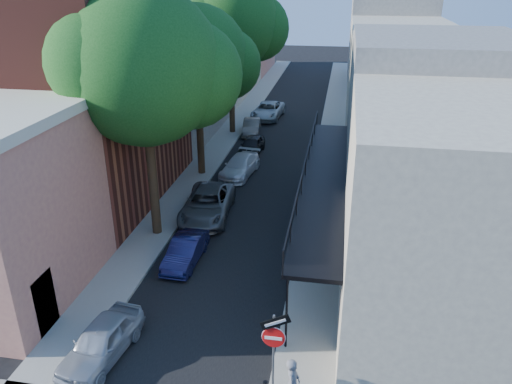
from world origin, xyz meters
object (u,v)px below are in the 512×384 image
at_px(oak_near, 155,69).
at_px(oak_mid, 204,60).
at_px(oak_far, 237,23).
at_px(parked_car_g, 268,110).
at_px(parked_car_a, 101,341).
at_px(parked_car_c, 207,204).
at_px(parked_car_e, 252,145).
at_px(pedestrian, 293,384).
at_px(parked_car_b, 185,251).
at_px(sign_post, 274,341).
at_px(parked_car_d, 240,166).
at_px(parked_car_f, 252,127).

height_order(oak_near, oak_mid, oak_near).
bearing_deg(oak_far, parked_car_g, 69.96).
xyz_separation_m(parked_car_a, parked_car_c, (0.72, 10.65, 0.08)).
bearing_deg(oak_mid, oak_far, 89.59).
height_order(oak_near, parked_car_c, oak_near).
bearing_deg(oak_near, parked_car_e, 80.79).
relative_size(parked_car_e, pedestrian, 2.06).
relative_size(oak_mid, parked_car_b, 2.99).
bearing_deg(sign_post, oak_far, 103.91).
distance_m(oak_near, parked_car_g, 22.80).
distance_m(oak_far, parked_car_d, 11.98).
xyz_separation_m(oak_near, parked_car_b, (1.71, -2.52, -7.32)).
relative_size(parked_car_c, parked_car_g, 1.03).
relative_size(oak_near, pedestrian, 6.70).
bearing_deg(parked_car_e, parked_car_a, -90.85).
bearing_deg(sign_post, oak_near, 125.09).
distance_m(parked_car_f, parked_car_g, 4.91).
height_order(sign_post, parked_car_d, sign_post).
bearing_deg(parked_car_b, oak_far, 96.72).
distance_m(oak_far, parked_car_a, 26.77).
xyz_separation_m(parked_car_c, pedestrian, (5.66, -11.78, 0.27)).
height_order(oak_mid, parked_car_f, oak_mid).
height_order(oak_far, parked_car_e, oak_far).
bearing_deg(pedestrian, parked_car_g, 12.51).
bearing_deg(parked_car_a, oak_mid, 99.97).
bearing_deg(parked_car_d, oak_near, -96.02).
xyz_separation_m(oak_near, parked_car_g, (1.68, 21.57, -7.20)).
xyz_separation_m(oak_mid, parked_car_a, (0.82, -16.61, -6.43)).
bearing_deg(sign_post, parked_car_d, 104.77).
bearing_deg(parked_car_b, pedestrian, -51.37).
bearing_deg(parked_car_g, sign_post, -76.48).
bearing_deg(pedestrian, parked_car_e, 15.92).
bearing_deg(parked_car_f, oak_far, 158.79).
relative_size(parked_car_a, parked_car_g, 0.75).
relative_size(parked_car_b, parked_car_d, 0.82).
bearing_deg(sign_post, parked_car_b, 125.42).
bearing_deg(parked_car_d, parked_car_f, 103.35).
height_order(parked_car_b, parked_car_e, parked_car_e).
bearing_deg(oak_mid, parked_car_d, 0.91).
xyz_separation_m(parked_car_f, pedestrian, (6.02, -26.45, 0.38)).
xyz_separation_m(sign_post, parked_car_d, (-4.56, 17.29, -1.44)).
relative_size(oak_far, parked_car_a, 3.26).
xyz_separation_m(parked_car_b, parked_car_f, (-0.59, 19.21, 0.03)).
distance_m(sign_post, parked_car_e, 21.94).
bearing_deg(parked_car_d, parked_car_b, -83.59).
height_order(parked_car_a, parked_car_d, parked_car_a).
height_order(oak_far, parked_car_f, oak_far).
bearing_deg(oak_near, parked_car_d, 76.19).
xyz_separation_m(oak_far, pedestrian, (7.13, -26.77, -7.29)).
xyz_separation_m(parked_car_e, pedestrian, (5.18, -21.89, 0.37)).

